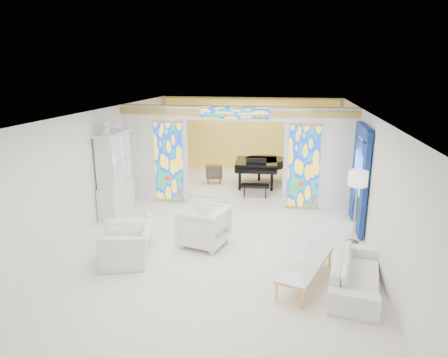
% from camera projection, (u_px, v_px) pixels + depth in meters
% --- Properties ---
extents(floor, '(12.00, 12.00, 0.00)m').
position_uv_depth(floor, '(224.00, 229.00, 10.43)').
color(floor, white).
rests_on(floor, ground).
extents(ceiling, '(7.00, 12.00, 0.02)m').
position_uv_depth(ceiling, '(224.00, 113.00, 9.64)').
color(ceiling, white).
rests_on(ceiling, wall_back).
extents(wall_back, '(7.00, 0.02, 3.00)m').
position_uv_depth(wall_back, '(249.00, 136.00, 15.74)').
color(wall_back, white).
rests_on(wall_back, floor).
extents(wall_front, '(7.00, 0.02, 3.00)m').
position_uv_depth(wall_front, '(131.00, 310.00, 4.33)').
color(wall_front, white).
rests_on(wall_front, floor).
extents(wall_left, '(0.02, 12.00, 3.00)m').
position_uv_depth(wall_left, '(94.00, 168.00, 10.60)').
color(wall_left, white).
rests_on(wall_left, floor).
extents(wall_right, '(0.02, 12.00, 3.00)m').
position_uv_depth(wall_right, '(369.00, 180.00, 9.47)').
color(wall_right, white).
rests_on(wall_right, floor).
extents(partition_wall, '(7.00, 0.22, 3.00)m').
position_uv_depth(partition_wall, '(235.00, 152.00, 11.89)').
color(partition_wall, white).
rests_on(partition_wall, floor).
extents(stained_glass_left, '(0.90, 0.04, 2.40)m').
position_uv_depth(stained_glass_left, '(169.00, 162.00, 12.21)').
color(stained_glass_left, gold).
rests_on(stained_glass_left, partition_wall).
extents(stained_glass_right, '(0.90, 0.04, 2.40)m').
position_uv_depth(stained_glass_right, '(304.00, 167.00, 11.55)').
color(stained_glass_right, gold).
rests_on(stained_glass_right, partition_wall).
extents(stained_glass_transom, '(2.00, 0.04, 0.34)m').
position_uv_depth(stained_glass_transom, '(235.00, 113.00, 11.48)').
color(stained_glass_transom, gold).
rests_on(stained_glass_transom, partition_wall).
extents(alcove_platform, '(6.80, 3.80, 0.18)m').
position_uv_depth(alcove_platform, '(243.00, 183.00, 14.30)').
color(alcove_platform, white).
rests_on(alcove_platform, floor).
extents(gold_curtain_back, '(6.70, 0.10, 2.90)m').
position_uv_depth(gold_curtain_back, '(249.00, 136.00, 15.62)').
color(gold_curtain_back, '#E9D351').
rests_on(gold_curtain_back, wall_back).
extents(chandelier, '(0.48, 0.48, 0.30)m').
position_uv_depth(chandelier, '(249.00, 115.00, 13.53)').
color(chandelier, gold).
rests_on(chandelier, ceiling).
extents(blue_drapes, '(0.14, 1.85, 2.65)m').
position_uv_depth(blue_drapes, '(360.00, 169.00, 10.13)').
color(blue_drapes, navy).
rests_on(blue_drapes, wall_right).
extents(china_cabinet, '(0.56, 1.46, 2.72)m').
position_uv_depth(china_cabinet, '(115.00, 175.00, 11.21)').
color(china_cabinet, silver).
rests_on(china_cabinet, floor).
extents(armchair_left, '(1.35, 1.45, 0.78)m').
position_uv_depth(armchair_left, '(127.00, 245.00, 8.57)').
color(armchair_left, silver).
rests_on(armchair_left, floor).
extents(armchair_right, '(1.26, 1.24, 0.94)m').
position_uv_depth(armchair_right, '(204.00, 226.00, 9.36)').
color(armchair_right, white).
rests_on(armchair_right, floor).
extents(sofa, '(1.22, 2.29, 0.64)m').
position_uv_depth(sofa, '(356.00, 273.00, 7.50)').
color(sofa, white).
rests_on(sofa, floor).
extents(side_table, '(0.65, 0.65, 0.64)m').
position_uv_depth(side_table, '(149.00, 228.00, 9.42)').
color(side_table, silver).
rests_on(side_table, floor).
extents(vase, '(0.23, 0.23, 0.19)m').
position_uv_depth(vase, '(148.00, 215.00, 9.33)').
color(vase, silver).
rests_on(vase, side_table).
extents(coffee_table, '(1.19, 2.02, 0.43)m').
position_uv_depth(coffee_table, '(306.00, 264.00, 7.70)').
color(coffee_table, white).
rests_on(coffee_table, floor).
extents(floor_lamp, '(0.51, 0.51, 1.78)m').
position_uv_depth(floor_lamp, '(358.00, 182.00, 9.18)').
color(floor_lamp, gold).
rests_on(floor_lamp, floor).
extents(grand_piano, '(1.74, 2.71, 1.05)m').
position_uv_depth(grand_piano, '(260.00, 164.00, 13.68)').
color(grand_piano, black).
rests_on(grand_piano, alcove_platform).
extents(tv_console, '(0.63, 0.51, 0.64)m').
position_uv_depth(tv_console, '(214.00, 172.00, 13.86)').
color(tv_console, brown).
rests_on(tv_console, alcove_platform).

